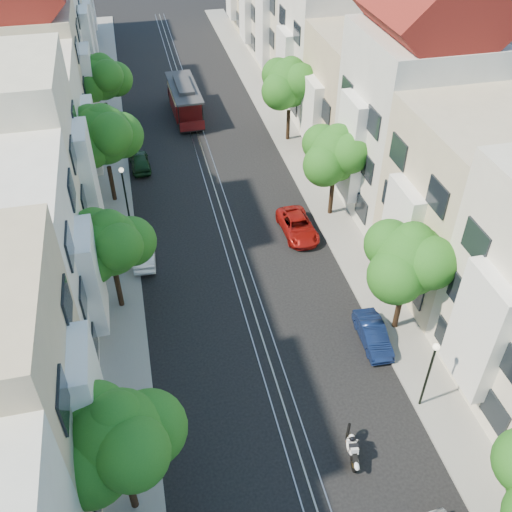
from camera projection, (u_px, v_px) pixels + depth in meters
ground at (208, 168)px, 44.15m from camera, size 200.00×200.00×0.00m
sidewalk_east at (298, 157)px, 45.36m from camera, size 2.50×80.00×0.12m
sidewalk_west at (113, 178)px, 42.87m from camera, size 2.50×80.00×0.12m
rail_left at (201, 168)px, 44.05m from camera, size 0.06×80.00×0.02m
rail_slot at (208, 168)px, 44.15m from camera, size 0.06×80.00×0.02m
rail_right at (215, 167)px, 44.24m from camera, size 0.06×80.00×0.02m
lane_line at (208, 168)px, 44.15m from camera, size 0.08×80.00×0.01m
townhouses_east at (361, 90)px, 42.84m from camera, size 7.75×72.00×12.00m
townhouses_west at (32, 124)px, 38.82m from camera, size 7.75×72.00×11.76m
tree_e_b at (410, 261)px, 28.07m from camera, size 4.93×4.08×6.68m
tree_e_c at (336, 155)px, 36.44m from camera, size 4.84×3.99×6.52m
tree_e_d at (291, 84)px, 44.56m from camera, size 5.01×4.16×6.85m
tree_w_a at (120, 441)px, 20.31m from camera, size 4.93×4.08×6.68m
tree_w_b at (111, 245)px, 29.56m from camera, size 4.72×3.87×6.27m
tree_w_c at (104, 136)px, 37.43m from camera, size 5.13×4.28×7.09m
tree_w_d at (102, 79)px, 46.01m from camera, size 4.84×3.99×6.52m
lamp_east at (431, 366)px, 25.35m from camera, size 0.32×0.32×4.16m
lamp_west at (124, 187)px, 36.74m from camera, size 0.32×0.32×4.16m
sportbike_rider at (352, 447)px, 24.58m from camera, size 0.60×1.99×1.39m
cable_car at (185, 99)px, 50.01m from camera, size 2.52×7.44×2.84m
parked_car_e_mid at (373, 334)px, 29.89m from camera, size 1.39×3.55×1.15m
parked_car_e_far at (298, 226)px, 37.26m from camera, size 2.11×4.34×1.19m
parked_car_w_mid at (144, 251)px, 35.19m from camera, size 1.54×3.81×1.23m
parked_car_w_far at (140, 161)px, 43.74m from camera, size 1.61×3.61×1.21m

